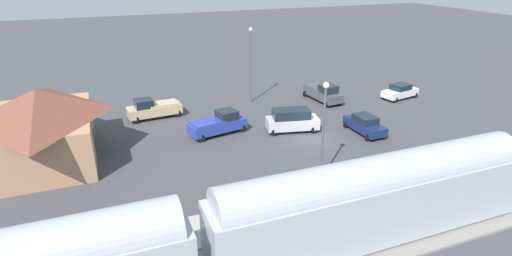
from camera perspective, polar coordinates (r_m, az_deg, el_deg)
name	(u,v)px	position (r m, az deg, el deg)	size (l,w,h in m)	color
ground_plane	(311,138)	(37.46, 7.79, -1.47)	(200.00, 200.00, 0.00)	#424247
railway_track	(421,222)	(27.66, 22.20, -12.22)	(4.80, 70.00, 0.30)	gray
platform	(380,190)	(30.08, 17.09, -8.37)	(3.20, 46.00, 0.30)	#A8A399
passenger_train	(199,238)	(20.15, -8.04, -15.11)	(2.93, 39.77, 4.98)	#ADB2BC
station_building	(42,125)	(36.06, -27.86, 0.42)	(11.14, 7.94, 6.00)	tan
pedestrian_on_platform	(356,182)	(28.32, 13.88, -7.40)	(0.36, 0.36, 1.71)	#333338
pickup_blue	(218,124)	(37.92, -5.31, 0.64)	(3.01, 5.68, 2.14)	#283D9E
pickup_tan	(153,108)	(42.98, -14.26, 2.69)	(2.42, 5.55, 2.14)	#C6B284
pickup_charcoal	(323,93)	(47.42, 9.43, 4.94)	(5.54, 2.83, 2.14)	#47494F
suv_silver	(292,120)	(38.44, 5.08, 1.15)	(2.98, 5.21, 2.22)	silver
sedan_white	(400,91)	(50.68, 19.63, 4.89)	(2.63, 4.76, 1.74)	white
sedan_navy	(365,124)	(39.33, 15.05, 0.51)	(4.53, 2.34, 1.74)	navy
light_pole_near_platform	(324,121)	(28.36, 9.51, 0.91)	(0.44, 0.44, 7.60)	#515156
light_pole_lot_center	(251,57)	(45.45, -0.73, 10.00)	(0.44, 0.44, 8.45)	#515156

